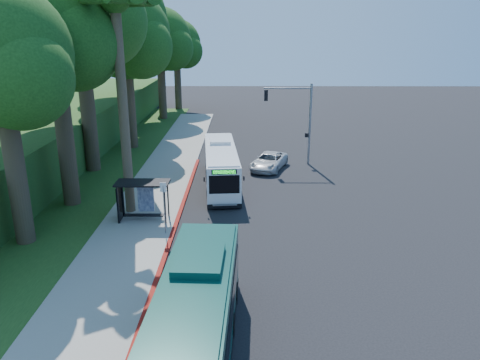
{
  "coord_description": "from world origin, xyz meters",
  "views": [
    {
      "loc": [
        -0.98,
        -29.63,
        11.25
      ],
      "look_at": [
        -1.15,
        1.0,
        1.4
      ],
      "focal_mm": 35.0,
      "sensor_mm": 36.0,
      "label": 1
    }
  ],
  "objects_px": {
    "teal_bus": "(194,329)",
    "white_bus": "(221,165)",
    "pickup": "(269,161)",
    "bus_shelter": "(139,193)"
  },
  "relations": [
    {
      "from": "pickup",
      "to": "bus_shelter",
      "type": "bearing_deg",
      "value": -107.09
    },
    {
      "from": "teal_bus",
      "to": "pickup",
      "type": "bearing_deg",
      "value": 83.25
    },
    {
      "from": "teal_bus",
      "to": "white_bus",
      "type": "bearing_deg",
      "value": 92.16
    },
    {
      "from": "pickup",
      "to": "teal_bus",
      "type": "bearing_deg",
      "value": -79.0
    },
    {
      "from": "bus_shelter",
      "to": "teal_bus",
      "type": "xyz_separation_m",
      "value": [
        4.64,
        -13.42,
        -0.11
      ]
    },
    {
      "from": "white_bus",
      "to": "teal_bus",
      "type": "height_order",
      "value": "teal_bus"
    },
    {
      "from": "bus_shelter",
      "to": "pickup",
      "type": "bearing_deg",
      "value": 53.01
    },
    {
      "from": "white_bus",
      "to": "pickup",
      "type": "height_order",
      "value": "white_bus"
    },
    {
      "from": "teal_bus",
      "to": "pickup",
      "type": "distance_m",
      "value": 25.05
    },
    {
      "from": "bus_shelter",
      "to": "pickup",
      "type": "distance_m",
      "value": 14.21
    }
  ]
}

